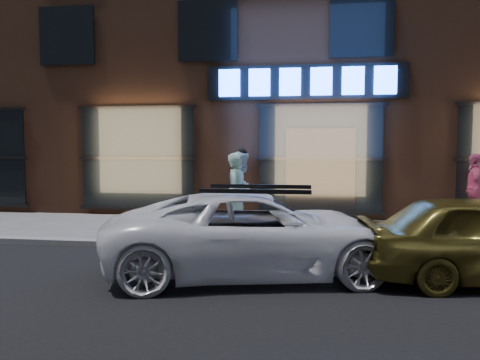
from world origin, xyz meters
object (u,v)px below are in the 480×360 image
Objects in this scene: passerby at (474,189)px; man_bowtie at (237,192)px; man_cap at (242,189)px; white_suv at (257,234)px.

man_bowtie is at bearing -60.50° from passerby.
white_suv is (0.82, -4.15, -0.27)m from man_cap.
man_bowtie is 0.67m from man_cap.
passerby is (5.63, 1.65, -0.01)m from man_bowtie.
man_cap is 0.40× the size of white_suv.
man_bowtie is at bearing 0.37° from white_suv.
passerby is (5.61, 0.98, -0.02)m from man_cap.
man_bowtie is 3.59m from white_suv.
man_bowtie is 0.98× the size of man_cap.
white_suv is at bearing -162.47° from man_cap.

